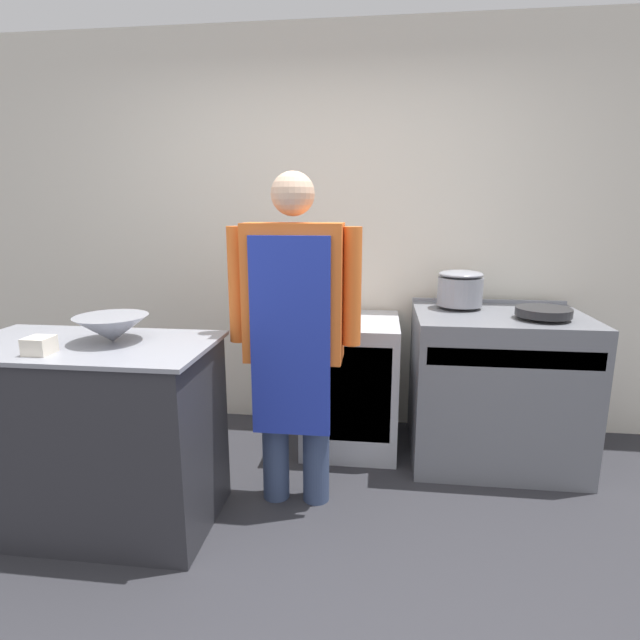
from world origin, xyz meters
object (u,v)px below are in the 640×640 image
object	(u,v)px
person_cook	(294,323)
stock_pot	(460,288)
fridge_unit	(351,383)
saute_pan	(543,312)
mixing_bowl	(112,329)
plastic_tub	(39,346)
stove	(495,386)

from	to	relation	value
person_cook	stock_pot	bearing A→B (deg)	39.76
stock_pot	fridge_unit	bearing A→B (deg)	-174.88
person_cook	stock_pot	world-z (taller)	person_cook
fridge_unit	saute_pan	bearing A→B (deg)	-10.92
mixing_bowl	plastic_tub	xyz separation A→B (m)	(-0.20, -0.23, -0.02)
stove	person_cook	world-z (taller)	person_cook
fridge_unit	stock_pot	size ratio (longest dim) A/B	3.04
fridge_unit	saute_pan	world-z (taller)	saute_pan
person_cook	stock_pot	distance (m)	1.19
plastic_tub	stock_pot	distance (m)	2.31
person_cook	saute_pan	bearing A→B (deg)	20.17
person_cook	fridge_unit	bearing A→B (deg)	70.47
stove	stock_pot	xyz separation A→B (m)	(-0.22, 0.14, 0.59)
stove	person_cook	bearing A→B (deg)	-151.23
mixing_bowl	plastic_tub	bearing A→B (deg)	-130.93
mixing_bowl	saute_pan	bearing A→B (deg)	19.01
stock_pot	stove	bearing A→B (deg)	-31.29
fridge_unit	mixing_bowl	distance (m)	1.54
mixing_bowl	fridge_unit	bearing A→B (deg)	41.71
stove	fridge_unit	bearing A→B (deg)	175.10
fridge_unit	plastic_tub	world-z (taller)	plastic_tub
mixing_bowl	stock_pot	world-z (taller)	stock_pot
person_cook	stock_pot	size ratio (longest dim) A/B	6.17
plastic_tub	person_cook	bearing A→B (deg)	25.40
stock_pot	plastic_tub	bearing A→B (deg)	-147.25
mixing_bowl	stock_pot	bearing A→B (deg)	30.27
fridge_unit	mixing_bowl	bearing A→B (deg)	-138.29
person_cook	saute_pan	size ratio (longest dim) A/B	5.61
stock_pot	saute_pan	bearing A→B (deg)	-32.54
stove	fridge_unit	world-z (taller)	stove
mixing_bowl	saute_pan	size ratio (longest dim) A/B	1.12
saute_pan	fridge_unit	bearing A→B (deg)	169.08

